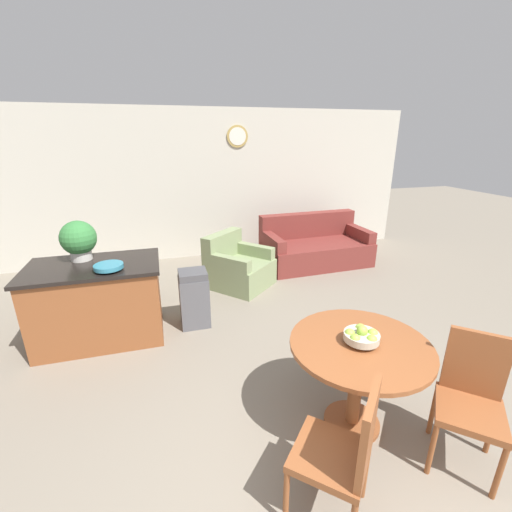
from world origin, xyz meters
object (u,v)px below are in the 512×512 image
fruit_bowl (362,336)px  armchair (238,268)px  dining_chair_near_right (471,395)px  couch (314,247)px  potted_plant (79,239)px  trash_bin (194,298)px  kitchen_island (99,302)px  dining_table (358,363)px  dining_chair_near_left (344,450)px  teal_bowl (109,267)px

fruit_bowl → armchair: bearing=95.0°
dining_chair_near_right → fruit_bowl: dining_chair_near_right is taller
couch → armchair: bearing=-161.9°
dining_chair_near_right → potted_plant: size_ratio=2.17×
trash_bin → kitchen_island: bearing=179.8°
dining_table → kitchen_island: kitchen_island is taller
kitchen_island → potted_plant: size_ratio=3.10×
fruit_bowl → kitchen_island: bearing=137.3°
dining_chair_near_left → armchair: 3.57m
dining_table → armchair: size_ratio=0.90×
teal_bowl → armchair: size_ratio=0.25×
trash_bin → couch: bearing=34.0°
dining_table → potted_plant: bearing=136.2°
dining_chair_near_right → fruit_bowl: 0.82m
dining_chair_near_right → armchair: dining_chair_near_right is taller
teal_bowl → armchair: bearing=36.8°
trash_bin → potted_plant: bearing=170.2°
fruit_bowl → couch: (1.32, 3.52, -0.54)m
dining_chair_near_right → trash_bin: 2.91m
potted_plant → teal_bowl: bearing=-52.8°
dining_table → kitchen_island: bearing=137.3°
dining_table → kitchen_island: (-2.10, 1.94, -0.14)m
dining_table → trash_bin: dining_table is taller
dining_table → teal_bowl: size_ratio=3.59×
armchair → potted_plant: bearing=160.0°
potted_plant → armchair: potted_plant is taller
kitchen_island → trash_bin: size_ratio=1.95×
armchair → couch: bearing=-21.8°
dining_table → dining_chair_near_right: 0.76m
teal_bowl → potted_plant: size_ratio=0.66×
couch → teal_bowl: bearing=-152.7°
dining_chair_near_right → teal_bowl: size_ratio=3.31×
dining_chair_near_right → trash_bin: (-1.64, 2.40, -0.18)m
fruit_bowl → potted_plant: bearing=136.2°
dining_chair_near_left → potted_plant: bearing=75.9°
dining_table → fruit_bowl: fruit_bowl is taller
fruit_bowl → kitchen_island: 2.88m
fruit_bowl → teal_bowl: bearing=138.1°
potted_plant → kitchen_island: bearing=-56.3°
trash_bin → couch: couch is taller
kitchen_island → armchair: bearing=28.6°
fruit_bowl → dining_chair_near_left: bearing=-127.3°
dining_chair_near_right → kitchen_island: 3.62m
trash_bin → dining_chair_near_right: bearing=-55.5°
kitchen_island → couch: bearing=24.9°
fruit_bowl → kitchen_island: (-2.10, 1.94, -0.38)m
fruit_bowl → trash_bin: fruit_bowl is taller
dining_table → trash_bin: 2.21m
fruit_bowl → trash_bin: 2.25m
armchair → fruit_bowl: bearing=-127.0°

